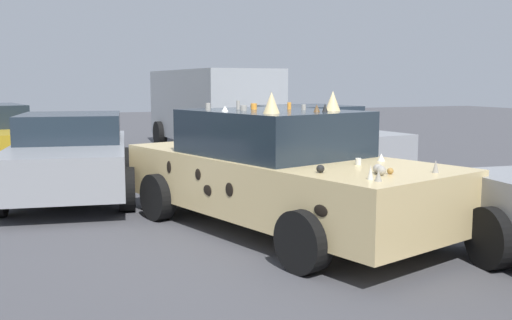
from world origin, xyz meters
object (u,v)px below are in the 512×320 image
Objects in this scene: parked_sedan_row_back_far at (71,155)px; art_car_decorated at (277,171)px; parked_sedan_near_left at (310,141)px; parked_van_far_right at (211,106)px.

art_car_decorated is at bearing 43.29° from parked_sedan_row_back_far.
parked_van_far_right is at bearing 178.47° from parked_sedan_near_left.
parked_sedan_near_left is (3.57, -2.34, -0.04)m from art_car_decorated.
parked_sedan_row_back_far is at bearing -40.29° from parked_van_far_right.
parked_van_far_right is at bearing 151.98° from parked_sedan_row_back_far.
art_car_decorated is 4.27m from parked_sedan_near_left.
art_car_decorated is at bearing -39.23° from parked_sedan_near_left.
parked_van_far_right reaches higher than parked_sedan_near_left.
parked_van_far_right reaches higher than parked_sedan_row_back_far.
parked_sedan_near_left is (0.30, -4.51, 0.03)m from parked_sedan_row_back_far.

